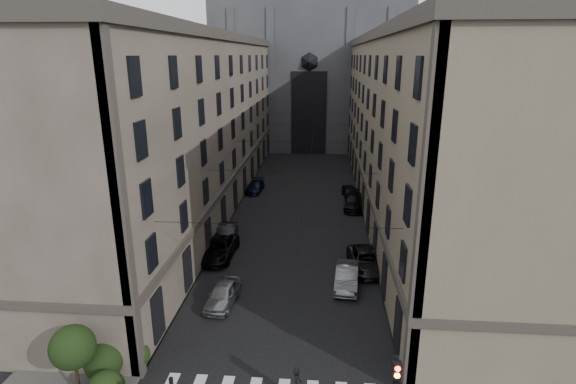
% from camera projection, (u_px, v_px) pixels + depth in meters
% --- Properties ---
extents(sidewalk_left, '(7.00, 80.00, 0.15)m').
position_uv_depth(sidewalk_left, '(211.00, 201.00, 52.88)').
color(sidewalk_left, '#383533').
rests_on(sidewalk_left, ground).
extents(sidewalk_right, '(7.00, 80.00, 0.15)m').
position_uv_depth(sidewalk_right, '(391.00, 206.00, 51.32)').
color(sidewalk_right, '#383533').
rests_on(sidewalk_right, ground).
extents(building_left, '(13.60, 60.60, 18.85)m').
position_uv_depth(building_left, '(181.00, 123.00, 50.38)').
color(building_left, '#4B4439').
rests_on(building_left, ground).
extents(building_right, '(13.60, 60.60, 18.85)m').
position_uv_depth(building_right, '(425.00, 125.00, 48.38)').
color(building_right, brown).
rests_on(building_right, ground).
extents(gothic_tower, '(35.00, 23.00, 58.00)m').
position_uv_depth(gothic_tower, '(311.00, 48.00, 84.04)').
color(gothic_tower, '#2D2D33').
rests_on(gothic_tower, ground).
extents(shrub_cluster, '(3.90, 4.40, 3.90)m').
position_uv_depth(shrub_cluster, '(96.00, 361.00, 22.70)').
color(shrub_cluster, black).
rests_on(shrub_cluster, sidewalk_left).
extents(tram_wires, '(14.00, 60.00, 0.43)m').
position_uv_depth(tram_wires, '(300.00, 143.00, 49.64)').
color(tram_wires, black).
rests_on(tram_wires, ground).
extents(car_left_near, '(2.19, 4.52, 1.49)m').
position_uv_depth(car_left_near, '(223.00, 294.00, 31.11)').
color(car_left_near, gray).
rests_on(car_left_near, ground).
extents(car_left_midnear, '(1.95, 4.83, 1.56)m').
position_uv_depth(car_left_midnear, '(227.00, 234.00, 41.51)').
color(car_left_midnear, black).
rests_on(car_left_midnear, ground).
extents(car_left_midfar, '(2.84, 5.85, 1.60)m').
position_uv_depth(car_left_midfar, '(218.00, 249.00, 38.29)').
color(car_left_midfar, black).
rests_on(car_left_midfar, ground).
extents(car_left_far, '(2.22, 4.67, 1.32)m').
position_uv_depth(car_left_far, '(255.00, 187.00, 56.71)').
color(car_left_far, black).
rests_on(car_left_far, ground).
extents(car_right_near, '(2.06, 4.88, 1.57)m').
position_uv_depth(car_right_near, '(347.00, 277.00, 33.49)').
color(car_right_near, slate).
rests_on(car_right_near, ground).
extents(car_right_midnear, '(3.10, 5.73, 1.53)m').
position_uv_depth(car_right_midnear, '(366.00, 260.00, 36.18)').
color(car_right_midnear, black).
rests_on(car_right_midnear, ground).
extents(car_right_midfar, '(2.77, 5.66, 1.58)m').
position_uv_depth(car_right_midfar, '(354.00, 202.00, 50.56)').
color(car_right_midfar, black).
rests_on(car_right_midfar, ground).
extents(car_right_far, '(2.18, 4.32, 1.41)m').
position_uv_depth(car_right_far, '(350.00, 192.00, 54.47)').
color(car_right_far, black).
rests_on(car_right_far, ground).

